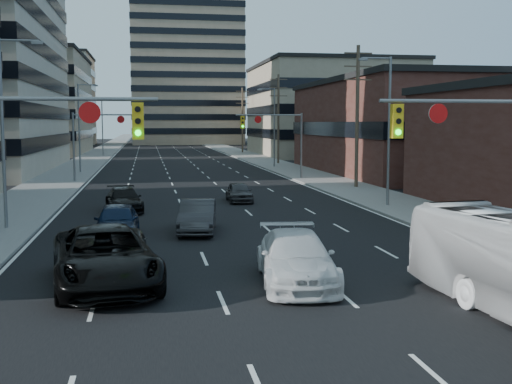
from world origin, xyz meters
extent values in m
plane|color=black|center=(0.00, 0.00, 0.00)|extent=(400.00, 400.00, 0.00)
cube|color=black|center=(0.00, 130.00, 0.01)|extent=(18.00, 300.00, 0.02)
cube|color=slate|center=(-11.50, 130.00, 0.07)|extent=(5.00, 300.00, 0.15)
cube|color=slate|center=(11.50, 130.00, 0.07)|extent=(5.00, 300.00, 0.15)
cube|color=gray|center=(-24.00, 100.00, 8.00)|extent=(20.00, 30.00, 16.00)
cube|color=#472119|center=(24.00, 50.00, 4.50)|extent=(20.00, 30.00, 9.00)
cube|color=gray|center=(25.00, 88.00, 7.00)|extent=(22.00, 28.00, 14.00)
cube|color=gray|center=(6.00, 150.00, 29.00)|extent=(26.00, 26.00, 58.00)
cube|color=#ADA089|center=(-28.00, 140.00, 10.00)|extent=(24.00, 24.00, 20.00)
cube|color=gray|center=(32.00, 130.00, 6.00)|extent=(22.00, 22.00, 12.00)
cylinder|color=slate|center=(-6.75, 8.00, 5.80)|extent=(6.50, 0.12, 0.12)
cube|color=gold|center=(-4.10, 8.00, 5.15)|extent=(0.35, 0.28, 1.10)
cylinder|color=black|center=(-4.10, 7.84, 5.50)|extent=(0.18, 0.06, 0.18)
cylinder|color=black|center=(-4.10, 7.84, 5.15)|extent=(0.18, 0.06, 0.18)
cylinder|color=#0CE526|center=(-4.10, 7.84, 4.80)|extent=(0.18, 0.06, 0.18)
cylinder|color=white|center=(-5.50, 7.97, 5.40)|extent=(0.64, 0.06, 0.64)
cylinder|color=slate|center=(6.75, 8.00, 5.80)|extent=(6.50, 0.12, 0.12)
cube|color=gold|center=(4.10, 8.00, 5.15)|extent=(0.35, 0.28, 1.10)
cylinder|color=black|center=(4.10, 7.84, 5.50)|extent=(0.18, 0.06, 0.18)
cylinder|color=black|center=(4.10, 7.84, 5.15)|extent=(0.18, 0.06, 0.18)
cylinder|color=#0CE526|center=(4.10, 7.84, 4.80)|extent=(0.18, 0.06, 0.18)
cylinder|color=white|center=(5.50, 7.97, 5.40)|extent=(0.64, 0.06, 0.64)
cylinder|color=slate|center=(-10.00, 45.00, 3.00)|extent=(0.18, 0.18, 6.00)
cylinder|color=slate|center=(-7.00, 45.00, 5.80)|extent=(6.00, 0.12, 0.12)
cube|color=gold|center=(-4.60, 45.00, 5.15)|extent=(0.35, 0.28, 1.10)
cylinder|color=black|center=(-4.60, 44.84, 5.50)|extent=(0.18, 0.06, 0.18)
cylinder|color=black|center=(-4.60, 44.84, 5.15)|extent=(0.18, 0.06, 0.18)
cylinder|color=#0CE526|center=(-4.60, 44.84, 4.80)|extent=(0.18, 0.06, 0.18)
cylinder|color=white|center=(-6.00, 44.97, 5.40)|extent=(0.64, 0.06, 0.64)
cylinder|color=slate|center=(10.00, 45.00, 3.00)|extent=(0.18, 0.18, 6.00)
cylinder|color=slate|center=(7.00, 45.00, 5.80)|extent=(6.00, 0.12, 0.12)
cube|color=gold|center=(4.60, 45.00, 5.15)|extent=(0.35, 0.28, 1.10)
cylinder|color=black|center=(4.60, 44.84, 5.50)|extent=(0.18, 0.06, 0.18)
cylinder|color=black|center=(4.60, 44.84, 5.15)|extent=(0.18, 0.06, 0.18)
cylinder|color=#0CE526|center=(4.60, 44.84, 4.80)|extent=(0.18, 0.06, 0.18)
cylinder|color=white|center=(6.00, 44.97, 5.40)|extent=(0.64, 0.06, 0.64)
cylinder|color=#4C3D2D|center=(12.20, 36.00, 5.50)|extent=(0.28, 0.28, 11.00)
cube|color=#4C3D2D|center=(12.20, 36.00, 10.40)|extent=(2.20, 0.10, 0.10)
cube|color=#4C3D2D|center=(12.20, 36.00, 9.40)|extent=(2.20, 0.10, 0.10)
cube|color=#4C3D2D|center=(12.20, 36.00, 8.40)|extent=(2.20, 0.10, 0.10)
cylinder|color=#4C3D2D|center=(12.20, 66.00, 5.50)|extent=(0.28, 0.28, 11.00)
cube|color=#4C3D2D|center=(12.20, 66.00, 10.40)|extent=(2.20, 0.10, 0.10)
cube|color=#4C3D2D|center=(12.20, 66.00, 9.40)|extent=(2.20, 0.10, 0.10)
cube|color=#4C3D2D|center=(12.20, 66.00, 8.40)|extent=(2.20, 0.10, 0.10)
cylinder|color=#4C3D2D|center=(12.20, 96.00, 5.50)|extent=(0.28, 0.28, 11.00)
cube|color=#4C3D2D|center=(12.20, 96.00, 10.40)|extent=(2.20, 0.10, 0.10)
cube|color=#4C3D2D|center=(12.20, 96.00, 9.40)|extent=(2.20, 0.10, 0.10)
cube|color=#4C3D2D|center=(12.20, 96.00, 8.40)|extent=(2.20, 0.10, 0.10)
cylinder|color=slate|center=(-10.50, 20.00, 4.50)|extent=(0.16, 0.16, 9.00)
cylinder|color=slate|center=(-9.60, 20.00, 8.90)|extent=(1.80, 0.10, 0.10)
cube|color=slate|center=(-8.80, 20.00, 8.82)|extent=(0.50, 0.22, 0.14)
cylinder|color=slate|center=(-10.50, 55.00, 4.50)|extent=(0.16, 0.16, 9.00)
cylinder|color=slate|center=(-9.60, 55.00, 8.90)|extent=(1.80, 0.10, 0.10)
cube|color=slate|center=(-8.80, 55.00, 8.82)|extent=(0.50, 0.22, 0.14)
cylinder|color=slate|center=(-10.50, 90.00, 4.50)|extent=(0.16, 0.16, 9.00)
cylinder|color=slate|center=(-9.60, 90.00, 8.90)|extent=(1.80, 0.10, 0.10)
cube|color=slate|center=(-8.80, 90.00, 8.82)|extent=(0.50, 0.22, 0.14)
cylinder|color=slate|center=(10.50, 25.00, 4.50)|extent=(0.16, 0.16, 9.00)
cylinder|color=slate|center=(9.60, 25.00, 8.90)|extent=(1.80, 0.10, 0.10)
cube|color=slate|center=(8.80, 25.00, 8.82)|extent=(0.50, 0.22, 0.14)
cylinder|color=slate|center=(10.50, 60.00, 4.50)|extent=(0.16, 0.16, 9.00)
cylinder|color=slate|center=(9.60, 60.00, 8.90)|extent=(1.80, 0.10, 0.10)
cube|color=slate|center=(8.80, 60.00, 8.82)|extent=(0.50, 0.22, 0.14)
imported|color=black|center=(-5.20, 8.49, 0.93)|extent=(3.95, 7.03, 1.85)
imported|color=silver|center=(0.76, 7.84, 0.81)|extent=(2.85, 5.79, 1.62)
imported|color=black|center=(-5.20, 16.78, 0.79)|extent=(1.95, 4.66, 1.58)
imported|color=#2F2E31|center=(-1.57, 17.94, 0.76)|extent=(2.21, 4.79, 1.52)
imported|color=black|center=(-5.20, 25.78, 0.68)|extent=(2.48, 4.90, 1.36)
imported|color=#363639|center=(2.00, 29.14, 0.64)|extent=(1.55, 3.77, 1.28)
camera|label=1|loc=(-3.86, -11.68, 5.09)|focal=45.00mm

